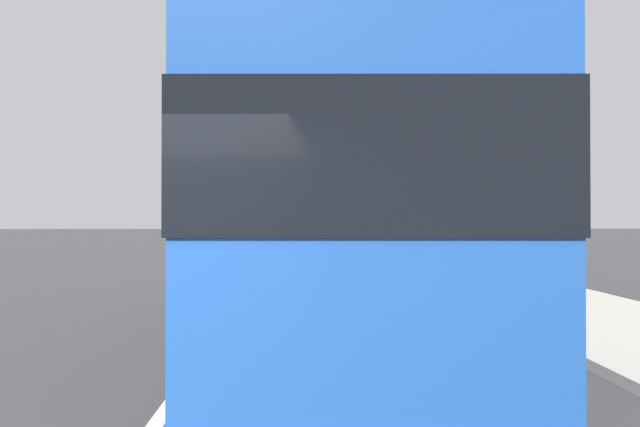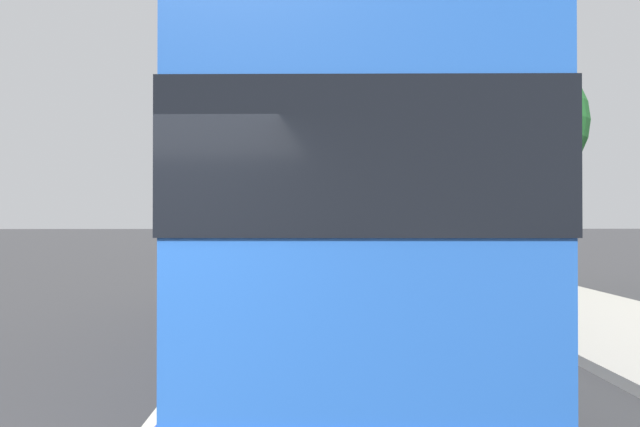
% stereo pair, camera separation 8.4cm
% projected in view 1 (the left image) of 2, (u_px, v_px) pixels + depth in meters
% --- Properties ---
extents(sidewalk_curb, '(110.00, 3.60, 0.14)m').
position_uv_depth(sidewalk_curb, '(562.00, 307.00, 12.47)').
color(sidewalk_curb, '#B2ADA3').
rests_on(sidewalk_curb, ground).
extents(lane_divider_line, '(110.00, 0.16, 0.01)m').
position_uv_depth(lane_divider_line, '(233.00, 312.00, 12.23)').
color(lane_divider_line, silver).
rests_on(lane_divider_line, ground).
extents(coach_bus, '(11.47, 2.90, 3.26)m').
position_uv_depth(coach_bus, '(342.00, 221.00, 9.20)').
color(coach_bus, '#1E4C9E').
rests_on(coach_bus, ground).
extents(car_far_distant, '(4.21, 1.86, 1.41)m').
position_uv_depth(car_far_distant, '(327.00, 248.00, 25.07)').
color(car_far_distant, gold).
rests_on(car_far_distant, ground).
extents(car_behind_bus, '(4.67, 1.88, 1.43)m').
position_uv_depth(car_behind_bus, '(323.00, 241.00, 32.63)').
color(car_behind_bus, navy).
rests_on(car_behind_bus, ground).
extents(car_ahead_same_lane, '(4.50, 2.02, 1.47)m').
position_uv_depth(car_ahead_same_lane, '(224.00, 244.00, 28.77)').
color(car_ahead_same_lane, gray).
rests_on(car_ahead_same_lane, ground).
extents(car_oncoming, '(4.36, 1.98, 1.36)m').
position_uv_depth(car_oncoming, '(259.00, 235.00, 45.88)').
color(car_oncoming, gold).
rests_on(car_oncoming, ground).
extents(roadside_tree_mid_block, '(3.53, 3.53, 6.12)m').
position_uv_depth(roadside_tree_mid_block, '(515.00, 125.00, 15.92)').
color(roadside_tree_mid_block, brown).
rests_on(roadside_tree_mid_block, ground).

